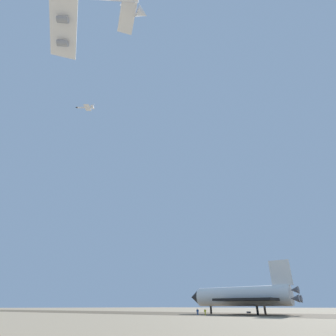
{
  "coord_description": "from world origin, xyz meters",
  "views": [
    {
      "loc": [
        -41.04,
        93.08,
        2.31
      ],
      "look_at": [
        16.1,
        28.82,
        48.07
      ],
      "focal_mm": 27.89,
      "sensor_mm": 36.0,
      "label": 1
    }
  ],
  "objects_px": {
    "space_shuttle": "(240,296)",
    "ground_crew_near_nose": "(205,312)",
    "ground_support_crate": "(249,312)",
    "ground_crew_mid_fuselage": "(197,311)",
    "ground_crew_near_wingtip": "(198,311)",
    "chase_jet_left_wing": "(86,107)"
  },
  "relations": [
    {
      "from": "space_shuttle",
      "to": "ground_crew_near_nose",
      "type": "xyz_separation_m",
      "value": [
        4.51,
        14.83,
        -4.41
      ]
    },
    {
      "from": "ground_support_crate",
      "to": "ground_crew_mid_fuselage",
      "type": "bearing_deg",
      "value": 84.84
    },
    {
      "from": "ground_support_crate",
      "to": "ground_crew_near_wingtip",
      "type": "bearing_deg",
      "value": 85.36
    },
    {
      "from": "ground_support_crate",
      "to": "ground_crew_near_nose",
      "type": "bearing_deg",
      "value": 91.08
    },
    {
      "from": "space_shuttle",
      "to": "ground_crew_near_nose",
      "type": "height_order",
      "value": "space_shuttle"
    },
    {
      "from": "ground_crew_near_nose",
      "to": "ground_crew_mid_fuselage",
      "type": "relative_size",
      "value": 1.0
    },
    {
      "from": "space_shuttle",
      "to": "chase_jet_left_wing",
      "type": "relative_size",
      "value": 2.88
    },
    {
      "from": "space_shuttle",
      "to": "ground_crew_mid_fuselage",
      "type": "height_order",
      "value": "space_shuttle"
    },
    {
      "from": "ground_crew_mid_fuselage",
      "to": "ground_crew_near_wingtip",
      "type": "height_order",
      "value": "same"
    },
    {
      "from": "chase_jet_left_wing",
      "to": "space_shuttle",
      "type": "bearing_deg",
      "value": 146.2
    },
    {
      "from": "ground_crew_mid_fuselage",
      "to": "ground_crew_near_wingtip",
      "type": "distance_m",
      "value": 0.27
    },
    {
      "from": "ground_crew_mid_fuselage",
      "to": "chase_jet_left_wing",
      "type": "bearing_deg",
      "value": 86.96
    },
    {
      "from": "ground_crew_near_nose",
      "to": "ground_crew_mid_fuselage",
      "type": "distance_m",
      "value": 3.24
    },
    {
      "from": "ground_crew_near_nose",
      "to": "ground_support_crate",
      "type": "relative_size",
      "value": 1.41
    },
    {
      "from": "ground_crew_near_wingtip",
      "to": "ground_support_crate",
      "type": "distance_m",
      "value": 29.62
    },
    {
      "from": "space_shuttle",
      "to": "ground_support_crate",
      "type": "height_order",
      "value": "space_shuttle"
    },
    {
      "from": "space_shuttle",
      "to": "ground_crew_near_nose",
      "type": "bearing_deg",
      "value": 67.6
    },
    {
      "from": "chase_jet_left_wing",
      "to": "ground_crew_mid_fuselage",
      "type": "height_order",
      "value": "chase_jet_left_wing"
    },
    {
      "from": "space_shuttle",
      "to": "ground_support_crate",
      "type": "distance_m",
      "value": 16.56
    },
    {
      "from": "chase_jet_left_wing",
      "to": "ground_crew_near_nose",
      "type": "xyz_separation_m",
      "value": [
        -105.82,
        1.87,
        -143.17
      ]
    },
    {
      "from": "chase_jet_left_wing",
      "to": "ground_crew_mid_fuselage",
      "type": "distance_m",
      "value": 176.14
    },
    {
      "from": "ground_crew_near_nose",
      "to": "ground_support_crate",
      "type": "bearing_deg",
      "value": -29.11
    }
  ]
}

